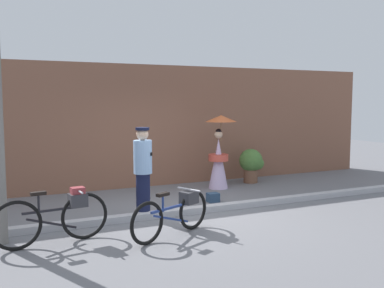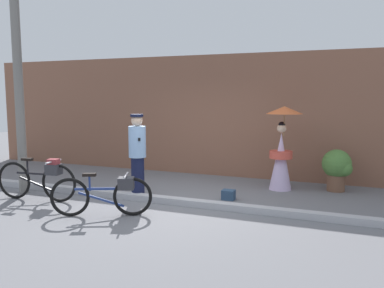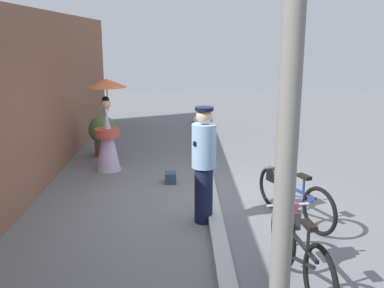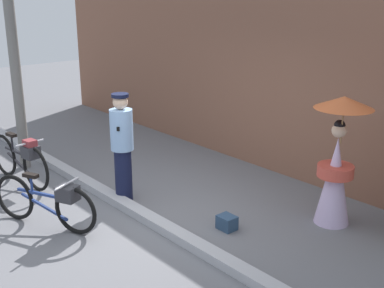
{
  "view_description": "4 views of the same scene",
  "coord_description": "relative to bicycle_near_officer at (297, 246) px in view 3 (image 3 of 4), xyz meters",
  "views": [
    {
      "loc": [
        -3.19,
        -7.32,
        2.14
      ],
      "look_at": [
        0.35,
        0.39,
        1.3
      ],
      "focal_mm": 40.26,
      "sensor_mm": 36.0,
      "label": 1
    },
    {
      "loc": [
        3.11,
        -6.59,
        2.01
      ],
      "look_at": [
        0.42,
        0.14,
        1.13
      ],
      "focal_mm": 36.95,
      "sensor_mm": 36.0,
      "label": 2
    },
    {
      "loc": [
        -6.57,
        0.47,
        2.6
      ],
      "look_at": [
        0.56,
        0.3,
        0.83
      ],
      "focal_mm": 40.81,
      "sensor_mm": 36.0,
      "label": 3
    },
    {
      "loc": [
        5.31,
        -3.67,
        3.15
      ],
      "look_at": [
        0.64,
        0.34,
        1.2
      ],
      "focal_mm": 46.83,
      "sensor_mm": 36.0,
      "label": 4
    }
  ],
  "objects": [
    {
      "name": "ground_plane",
      "position": [
        2.4,
        0.74,
        -0.44
      ],
      "size": [
        30.0,
        30.0,
        0.0
      ],
      "primitive_type": "plane",
      "color": "slate"
    },
    {
      "name": "building_wall",
      "position": [
        2.4,
        3.81,
        1.08
      ],
      "size": [
        14.0,
        0.4,
        3.05
      ],
      "primitive_type": "cube",
      "color": "brown",
      "rests_on": "ground_plane"
    },
    {
      "name": "sidewalk_curb",
      "position": [
        2.4,
        0.74,
        -0.38
      ],
      "size": [
        14.0,
        0.2,
        0.12
      ],
      "primitive_type": "cube",
      "color": "#B2B2B7",
      "rests_on": "ground_plane"
    },
    {
      "name": "bicycle_near_officer",
      "position": [
        0.0,
        0.0,
        0.0
      ],
      "size": [
        1.73,
        0.48,
        0.83
      ],
      "color": "black",
      "rests_on": "ground_plane"
    },
    {
      "name": "bicycle_far_side",
      "position": [
        1.75,
        -0.37,
        -0.06
      ],
      "size": [
        1.58,
        0.78,
        0.74
      ],
      "color": "black",
      "rests_on": "ground_plane"
    },
    {
      "name": "person_officer",
      "position": [
        1.65,
        0.9,
        0.45
      ],
      "size": [
        0.34,
        0.34,
        1.67
      ],
      "color": "#141938",
      "rests_on": "ground_plane"
    },
    {
      "name": "person_with_parasol",
      "position": [
        4.18,
        2.66,
        0.45
      ],
      "size": [
        0.77,
        0.77,
        1.8
      ],
      "color": "silver",
      "rests_on": "ground_plane"
    },
    {
      "name": "potted_plant_by_door",
      "position": [
        5.31,
        2.96,
        0.08
      ],
      "size": [
        0.63,
        0.61,
        0.89
      ],
      "color": "brown",
      "rests_on": "ground_plane"
    },
    {
      "name": "backpack_on_pavement",
      "position": [
        3.37,
        1.41,
        -0.34
      ],
      "size": [
        0.24,
        0.2,
        0.19
      ],
      "color": "navy",
      "rests_on": "ground_plane"
    },
    {
      "name": "utility_pole",
      "position": [
        -0.77,
        0.35,
        1.96
      ],
      "size": [
        0.18,
        0.18,
        4.8
      ],
      "primitive_type": "cylinder",
      "color": "slate",
      "rests_on": "ground_plane"
    }
  ]
}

